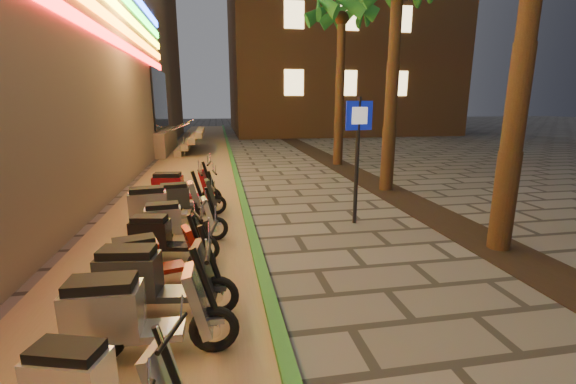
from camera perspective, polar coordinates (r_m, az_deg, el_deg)
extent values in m
plane|color=#474442|center=(5.04, 9.30, -19.25)|extent=(120.00, 120.00, 0.00)
cube|color=#8C7251|center=(14.28, -14.50, 1.99)|extent=(3.40, 60.00, 0.01)
cube|color=#2C6F29|center=(14.25, -7.68, 2.46)|extent=(0.18, 60.00, 0.10)
cube|color=black|center=(10.68, 18.68, -2.01)|extent=(1.20, 40.00, 0.02)
cube|color=black|center=(22.18, -18.40, 12.89)|extent=(0.08, 5.00, 3.00)
cube|color=gray|center=(22.64, -23.16, 6.91)|extent=(5.00, 6.00, 1.20)
cube|color=#FF1414|center=(10.57, -28.46, 21.61)|extent=(0.06, 26.00, 0.28)
cube|color=gray|center=(22.22, -15.46, 6.23)|extent=(0.35, 5.00, 0.30)
cube|color=gray|center=(22.16, -14.60, 7.04)|extent=(0.35, 5.00, 0.30)
cube|color=gray|center=(22.11, -13.74, 7.86)|extent=(0.35, 5.00, 0.30)
cube|color=gray|center=(22.07, -12.86, 8.68)|extent=(0.35, 5.00, 0.30)
cylinder|color=silver|center=(20.18, -17.27, 8.58)|extent=(2.09, 0.06, 0.81)
cylinder|color=silver|center=(24.15, -16.18, 9.33)|extent=(2.09, 0.06, 0.81)
cube|color=#E8C97F|center=(28.52, 0.89, 15.90)|extent=(1.40, 0.06, 1.80)
cube|color=#E8C97F|center=(29.56, 8.81, 15.66)|extent=(1.40, 0.06, 1.80)
cube|color=#E8C97F|center=(31.07, 16.06, 15.19)|extent=(1.40, 0.06, 1.80)
cube|color=#E8C97F|center=(29.08, 0.92, 24.79)|extent=(1.40, 0.06, 1.80)
cube|color=#E8C97F|center=(30.09, 9.14, 24.25)|extent=(1.40, 0.06, 1.80)
cube|color=#E8C97F|center=(31.58, 16.62, 23.36)|extent=(1.40, 0.06, 1.80)
cylinder|color=#472D19|center=(7.87, 30.88, 11.66)|extent=(0.40, 0.40, 5.45)
cylinder|color=#472D19|center=(12.11, 15.07, 13.57)|extent=(0.40, 0.40, 5.70)
cylinder|color=#472D19|center=(16.78, 7.66, 14.12)|extent=(0.40, 0.40, 5.95)
sphere|color=#472D19|center=(17.09, 7.99, 24.14)|extent=(0.56, 0.56, 0.56)
cone|color=#1A531A|center=(17.47, 11.10, 25.31)|extent=(0.60, 1.93, 1.52)
cone|color=#1A531A|center=(17.92, 9.69, 25.05)|extent=(1.70, 1.86, 1.52)
cone|color=#1A531A|center=(18.04, 7.61, 25.03)|extent=(2.00, 0.93, 1.52)
cone|color=#1A531A|center=(17.78, 5.69, 25.26)|extent=(1.97, 1.48, 1.52)
cone|color=#1A531A|center=(17.24, 4.78, 25.66)|extent=(1.22, 2.02, 1.52)
cone|color=#1A531A|center=(16.67, 5.38, 26.08)|extent=(1.22, 2.02, 1.52)
cone|color=#1A531A|center=(16.34, 7.33, 26.30)|extent=(1.97, 1.48, 1.52)
cone|color=#1A531A|center=(16.43, 9.67, 26.15)|extent=(2.00, 0.93, 1.52)
cone|color=#1A531A|center=(16.88, 11.14, 25.74)|extent=(1.70, 1.86, 1.52)
cylinder|color=black|center=(8.61, 10.16, 4.39)|extent=(0.09, 0.09, 2.79)
cube|color=#0B1797|center=(8.50, 10.50, 11.07)|extent=(0.61, 0.11, 0.61)
cube|color=white|center=(8.48, 10.58, 11.06)|extent=(0.36, 0.07, 0.36)
cube|color=white|center=(3.91, -29.56, -23.01)|extent=(0.69, 0.51, 0.44)
cube|color=black|center=(3.77, -30.03, -19.81)|extent=(0.61, 0.43, 0.11)
cube|color=white|center=(3.52, -17.96, -25.34)|extent=(0.33, 0.41, 0.63)
cylinder|color=black|center=(3.39, -17.15, -23.19)|extent=(0.25, 0.13, 0.66)
cylinder|color=black|center=(3.22, -16.75, -19.24)|extent=(0.19, 0.50, 0.04)
torus|color=black|center=(4.74, -26.20, -18.96)|extent=(0.55, 0.12, 0.55)
cylinder|color=silver|center=(4.74, -26.20, -18.96)|extent=(0.15, 0.11, 0.15)
torus|color=black|center=(4.53, -10.87, -19.33)|extent=(0.55, 0.12, 0.55)
cylinder|color=silver|center=(4.53, -10.87, -19.33)|extent=(0.15, 0.11, 0.15)
cube|color=#95959C|center=(4.57, -18.90, -18.85)|extent=(0.59, 0.38, 0.08)
cube|color=#95959C|center=(4.56, -25.56, -15.73)|extent=(0.75, 0.42, 0.53)
cube|color=black|center=(4.43, -25.96, -12.23)|extent=(0.67, 0.36, 0.13)
cube|color=#95959C|center=(4.35, -13.10, -15.35)|extent=(0.29, 0.43, 0.75)
cylinder|color=black|center=(4.25, -12.24, -12.83)|extent=(0.29, 0.08, 0.78)
cylinder|color=black|center=(4.11, -11.72, -8.56)|extent=(0.06, 0.62, 0.05)
cube|color=#95959C|center=(4.46, -10.94, -17.95)|extent=(0.24, 0.15, 0.06)
torus|color=black|center=(5.47, -23.01, -14.19)|extent=(0.55, 0.18, 0.54)
cylinder|color=silver|center=(5.47, -23.01, -14.19)|extent=(0.16, 0.12, 0.15)
torus|color=black|center=(5.18, -10.35, -14.88)|extent=(0.55, 0.18, 0.54)
cylinder|color=silver|center=(5.18, -10.35, -14.88)|extent=(0.16, 0.12, 0.15)
cube|color=#272A2C|center=(5.27, -17.01, -14.20)|extent=(0.62, 0.43, 0.08)
cube|color=#272A2C|center=(5.31, -22.45, -11.34)|extent=(0.78, 0.50, 0.52)
cube|color=black|center=(5.19, -22.75, -8.28)|extent=(0.69, 0.42, 0.13)
cube|color=#272A2C|center=(5.04, -12.20, -11.25)|extent=(0.33, 0.45, 0.74)
cylinder|color=black|center=(4.95, -11.47, -9.06)|extent=(0.29, 0.11, 0.78)
cylinder|color=black|center=(4.83, -11.04, -5.38)|extent=(0.13, 0.61, 0.05)
cube|color=#272A2C|center=(5.12, -10.41, -13.63)|extent=(0.25, 0.18, 0.06)
torus|color=black|center=(6.10, -22.14, -11.54)|extent=(0.48, 0.22, 0.47)
cylinder|color=silver|center=(6.10, -22.14, -11.54)|extent=(0.15, 0.12, 0.13)
torus|color=black|center=(6.23, -12.70, -10.32)|extent=(0.48, 0.22, 0.47)
cylinder|color=silver|center=(6.23, -12.70, -10.32)|extent=(0.15, 0.12, 0.13)
cube|color=maroon|center=(6.13, -17.47, -10.66)|extent=(0.56, 0.44, 0.07)
cube|color=maroon|center=(6.01, -21.67, -9.18)|extent=(0.71, 0.51, 0.45)
cube|color=black|center=(5.92, -21.88, -6.82)|extent=(0.62, 0.44, 0.11)
cube|color=maroon|center=(6.09, -14.01, -7.83)|extent=(0.33, 0.42, 0.64)
cylinder|color=black|center=(6.04, -13.52, -6.15)|extent=(0.26, 0.13, 0.67)
cylinder|color=black|center=(5.97, -13.25, -3.47)|extent=(0.19, 0.52, 0.04)
cube|color=maroon|center=(6.19, -12.75, -9.40)|extent=(0.23, 0.18, 0.05)
torus|color=black|center=(7.11, -20.10, -7.82)|extent=(0.48, 0.18, 0.47)
cylinder|color=silver|center=(7.11, -20.10, -7.82)|extent=(0.14, 0.11, 0.13)
torus|color=black|center=(6.83, -12.03, -8.17)|extent=(0.48, 0.18, 0.47)
cylinder|color=silver|center=(6.83, -12.03, -8.17)|extent=(0.14, 0.11, 0.13)
cube|color=black|center=(6.94, -16.24, -7.73)|extent=(0.55, 0.39, 0.07)
cube|color=black|center=(7.00, -19.71, -5.85)|extent=(0.69, 0.46, 0.45)
cube|color=black|center=(6.92, -19.88, -3.79)|extent=(0.60, 0.39, 0.11)
cube|color=black|center=(6.75, -13.21, -5.70)|extent=(0.30, 0.40, 0.64)
cylinder|color=black|center=(6.68, -12.76, -4.25)|extent=(0.26, 0.11, 0.67)
cylinder|color=black|center=(6.59, -12.51, -1.85)|extent=(0.14, 0.52, 0.04)
cube|color=black|center=(6.79, -12.07, -7.31)|extent=(0.22, 0.16, 0.05)
torus|color=black|center=(7.73, -18.40, -5.93)|extent=(0.50, 0.15, 0.49)
cylinder|color=silver|center=(7.73, -18.40, -5.93)|extent=(0.14, 0.11, 0.13)
torus|color=black|center=(7.77, -10.62, -5.36)|extent=(0.50, 0.15, 0.49)
cylinder|color=silver|center=(7.77, -10.62, -5.36)|extent=(0.14, 0.11, 0.13)
cube|color=silver|center=(7.72, -14.59, -5.40)|extent=(0.55, 0.38, 0.08)
cube|color=silver|center=(7.65, -17.99, -3.96)|extent=(0.70, 0.43, 0.47)
cube|color=black|center=(7.57, -18.14, -2.00)|extent=(0.61, 0.37, 0.11)
cube|color=silver|center=(7.66, -11.70, -3.18)|extent=(0.29, 0.40, 0.66)
cylinder|color=black|center=(7.62, -11.27, -1.79)|extent=(0.26, 0.10, 0.69)
cylinder|color=black|center=(7.55, -11.02, 0.44)|extent=(0.11, 0.54, 0.04)
cube|color=silver|center=(7.73, -10.65, -4.57)|extent=(0.22, 0.16, 0.06)
torus|color=black|center=(8.62, -20.44, -3.86)|extent=(0.57, 0.19, 0.56)
cylinder|color=silver|center=(8.62, -20.44, -3.86)|extent=(0.17, 0.13, 0.15)
torus|color=black|center=(8.67, -12.45, -3.23)|extent=(0.57, 0.19, 0.56)
cylinder|color=silver|center=(8.67, -12.45, -3.23)|extent=(0.17, 0.13, 0.15)
cube|color=gray|center=(8.61, -16.52, -3.28)|extent=(0.64, 0.46, 0.09)
cube|color=gray|center=(8.54, -20.04, -1.81)|extent=(0.81, 0.52, 0.54)
cube|color=black|center=(8.46, -20.20, 0.24)|extent=(0.71, 0.45, 0.13)
cube|color=gray|center=(8.56, -13.57, -0.96)|extent=(0.35, 0.47, 0.76)
cylinder|color=black|center=(8.51, -13.15, 0.49)|extent=(0.30, 0.12, 0.80)
cylinder|color=black|center=(8.45, -12.90, 2.80)|extent=(0.15, 0.63, 0.05)
cube|color=gray|center=(8.63, -12.49, -2.41)|extent=(0.26, 0.19, 0.06)
torus|color=black|center=(9.43, -16.83, -2.38)|extent=(0.50, 0.17, 0.49)
cylinder|color=silver|center=(9.43, -16.83, -2.38)|extent=(0.14, 0.11, 0.13)
torus|color=black|center=(9.52, -10.52, -1.89)|extent=(0.50, 0.17, 0.49)
cylinder|color=silver|center=(9.52, -10.52, -1.89)|extent=(0.14, 0.11, 0.13)
cube|color=#232628|center=(9.45, -13.73, -1.92)|extent=(0.56, 0.39, 0.07)
cube|color=#232628|center=(9.36, -16.48, -0.75)|extent=(0.70, 0.45, 0.47)
cube|color=black|center=(9.31, -16.59, 0.87)|extent=(0.62, 0.39, 0.11)
cube|color=#232628|center=(9.42, -11.39, -0.08)|extent=(0.30, 0.41, 0.66)
cylinder|color=black|center=(9.39, -11.04, 1.06)|extent=(0.26, 0.10, 0.69)
cylinder|color=black|center=(9.34, -10.84, 2.88)|extent=(0.12, 0.54, 0.04)
cube|color=#232628|center=(9.49, -10.55, -1.23)|extent=(0.22, 0.16, 0.06)
torus|color=black|center=(10.37, -17.66, -0.89)|extent=(0.55, 0.16, 0.54)
cylinder|color=silver|center=(10.37, -17.66, -0.89)|extent=(0.16, 0.12, 0.15)
torus|color=black|center=(10.15, -11.26, -0.80)|extent=(0.55, 0.16, 0.54)
cylinder|color=silver|center=(10.15, -11.26, -0.80)|extent=(0.16, 0.12, 0.15)
cube|color=maroon|center=(10.24, -14.57, -0.63)|extent=(0.61, 0.41, 0.08)
cube|color=maroon|center=(10.28, -17.33, 0.74)|extent=(0.77, 0.47, 0.52)
cube|color=black|center=(10.22, -17.45, 2.39)|extent=(0.68, 0.40, 0.12)
cube|color=maroon|center=(10.10, -12.17, 1.13)|extent=(0.32, 0.44, 0.73)
cylinder|color=black|center=(10.04, -11.82, 2.30)|extent=(0.29, 0.10, 0.77)
cylinder|color=black|center=(9.98, -11.61, 4.18)|extent=(0.11, 0.60, 0.05)
cube|color=maroon|center=(10.13, -11.30, -0.12)|extent=(0.24, 0.17, 0.06)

